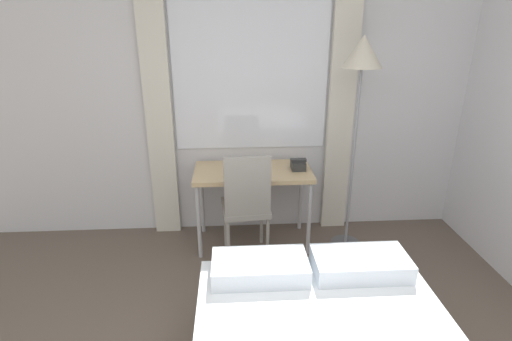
{
  "coord_description": "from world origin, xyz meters",
  "views": [
    {
      "loc": [
        -0.12,
        -0.94,
        2.03
      ],
      "look_at": [
        0.07,
        2.0,
        0.89
      ],
      "focal_mm": 28.0,
      "sensor_mm": 36.0,
      "label": 1
    }
  ],
  "objects_px": {
    "book": "(246,171)",
    "standing_lamp": "(361,72)",
    "desk_chair": "(246,202)",
    "desk": "(253,177)",
    "telephone": "(298,165)"
  },
  "relations": [
    {
      "from": "standing_lamp",
      "to": "book",
      "type": "xyz_separation_m",
      "value": [
        -0.93,
        0.06,
        -0.86
      ]
    },
    {
      "from": "standing_lamp",
      "to": "desk",
      "type": "bearing_deg",
      "value": 172.37
    },
    {
      "from": "desk",
      "to": "book",
      "type": "distance_m",
      "value": 0.12
    },
    {
      "from": "standing_lamp",
      "to": "desk_chair",
      "type": "bearing_deg",
      "value": -170.42
    },
    {
      "from": "desk_chair",
      "to": "telephone",
      "type": "relative_size",
      "value": 6.89
    },
    {
      "from": "standing_lamp",
      "to": "book",
      "type": "distance_m",
      "value": 1.27
    },
    {
      "from": "book",
      "to": "standing_lamp",
      "type": "bearing_deg",
      "value": -3.86
    },
    {
      "from": "desk",
      "to": "standing_lamp",
      "type": "xyz_separation_m",
      "value": [
        0.87,
        -0.12,
        0.94
      ]
    },
    {
      "from": "desk_chair",
      "to": "standing_lamp",
      "type": "distance_m",
      "value": 1.42
    },
    {
      "from": "desk",
      "to": "desk_chair",
      "type": "xyz_separation_m",
      "value": [
        -0.07,
        -0.28,
        -0.11
      ]
    },
    {
      "from": "desk_chair",
      "to": "telephone",
      "type": "bearing_deg",
      "value": 24.6
    },
    {
      "from": "desk",
      "to": "standing_lamp",
      "type": "relative_size",
      "value": 0.55
    },
    {
      "from": "desk_chair",
      "to": "book",
      "type": "relative_size",
      "value": 4.17
    },
    {
      "from": "desk_chair",
      "to": "book",
      "type": "distance_m",
      "value": 0.3
    },
    {
      "from": "book",
      "to": "telephone",
      "type": "bearing_deg",
      "value": 5.86
    }
  ]
}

